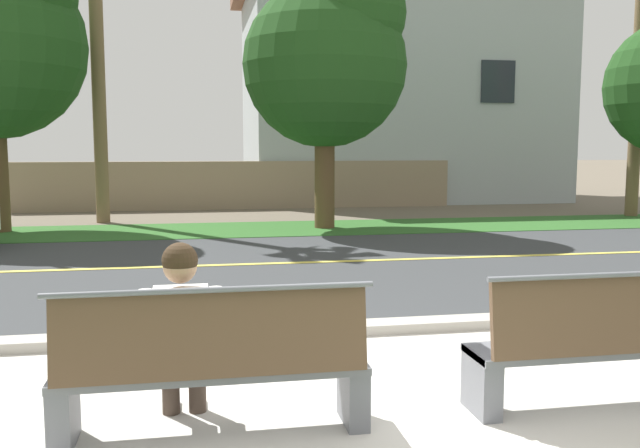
% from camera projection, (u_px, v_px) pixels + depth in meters
% --- Properties ---
extents(ground_plane, '(140.00, 140.00, 0.00)m').
position_uv_depth(ground_plane, '(279.00, 249.00, 12.25)').
color(ground_plane, '#665B4C').
extents(sidewalk_pavement, '(44.00, 3.60, 0.01)m').
position_uv_depth(sidewalk_pavement, '(410.00, 408.00, 4.82)').
color(sidewalk_pavement, beige).
rests_on(sidewalk_pavement, ground_plane).
extents(curb_edge, '(44.00, 0.30, 0.11)m').
position_uv_depth(curb_edge, '(348.00, 329.00, 6.72)').
color(curb_edge, '#ADA89E').
rests_on(curb_edge, ground_plane).
extents(street_asphalt, '(52.00, 8.00, 0.01)m').
position_uv_depth(street_asphalt, '(290.00, 263.00, 10.78)').
color(street_asphalt, '#383A3D').
rests_on(street_asphalt, ground_plane).
extents(road_centre_line, '(48.00, 0.14, 0.01)m').
position_uv_depth(road_centre_line, '(290.00, 263.00, 10.78)').
color(road_centre_line, '#E0CC4C').
rests_on(road_centre_line, ground_plane).
extents(far_verge_grass, '(48.00, 2.80, 0.02)m').
position_uv_depth(far_verge_grass, '(262.00, 229.00, 15.19)').
color(far_verge_grass, '#2D6026').
rests_on(far_verge_grass, ground_plane).
extents(bench_left, '(1.97, 0.48, 1.01)m').
position_uv_depth(bench_left, '(213.00, 368.00, 4.27)').
color(bench_left, slate).
rests_on(bench_left, ground_plane).
extents(bench_right, '(1.97, 0.48, 1.01)m').
position_uv_depth(bench_right, '(610.00, 345.00, 4.76)').
color(bench_right, slate).
rests_on(bench_right, ground_plane).
extents(seated_person_white, '(0.52, 0.68, 1.25)m').
position_uv_depth(seated_person_white, '(182.00, 329.00, 4.38)').
color(seated_person_white, '#47382D').
rests_on(seated_person_white, ground_plane).
extents(shade_tree_left, '(3.61, 3.61, 5.96)m').
position_uv_depth(shade_tree_left, '(330.00, 53.00, 14.92)').
color(shade_tree_left, brown).
rests_on(shade_tree_left, ground_plane).
extents(garden_wall, '(13.00, 0.36, 1.40)m').
position_uv_depth(garden_wall, '(235.00, 185.00, 20.05)').
color(garden_wall, gray).
rests_on(garden_wall, ground_plane).
extents(house_across_street, '(11.07, 6.91, 7.55)m').
position_uv_depth(house_across_street, '(396.00, 89.00, 23.87)').
color(house_across_street, '#A3ADB2').
rests_on(house_across_street, ground_plane).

